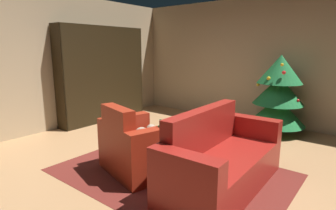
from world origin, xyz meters
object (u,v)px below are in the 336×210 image
object	(u,v)px
bookshelf_unit	(108,74)
coffee_table	(165,141)
book_stack_on_table	(164,137)
decorated_tree	(278,94)
couch_red	(221,161)
armchair_red	(137,148)
bottle_on_table	(161,134)

from	to	relation	value
bookshelf_unit	coffee_table	world-z (taller)	bookshelf_unit
bookshelf_unit	coffee_table	size ratio (longest dim) A/B	2.78
book_stack_on_table	decorated_tree	distance (m)	2.81
couch_red	coffee_table	size ratio (longest dim) A/B	2.41
armchair_red	coffee_table	distance (m)	0.39
armchair_red	decorated_tree	size ratio (longest dim) A/B	0.75
bottle_on_table	armchair_red	bearing A→B (deg)	-176.86
bookshelf_unit	bottle_on_table	bearing A→B (deg)	-28.80
armchair_red	couch_red	distance (m)	1.13
bookshelf_unit	book_stack_on_table	world-z (taller)	bookshelf_unit
decorated_tree	armchair_red	bearing A→B (deg)	-107.86
couch_red	decorated_tree	bearing A→B (deg)	93.21
bookshelf_unit	book_stack_on_table	xyz separation A→B (m)	(2.82, -1.44, -0.54)
coffee_table	book_stack_on_table	distance (m)	0.09
bookshelf_unit	decorated_tree	distance (m)	3.67
coffee_table	decorated_tree	bearing A→B (deg)	76.82
couch_red	book_stack_on_table	size ratio (longest dim) A/B	9.54
decorated_tree	coffee_table	bearing A→B (deg)	-103.18
armchair_red	coffee_table	world-z (taller)	armchair_red
armchair_red	decorated_tree	distance (m)	3.09
book_stack_on_table	bottle_on_table	world-z (taller)	bottle_on_table
bookshelf_unit	couch_red	size ratio (longest dim) A/B	1.15
coffee_table	decorated_tree	world-z (taller)	decorated_tree
armchair_red	book_stack_on_table	size ratio (longest dim) A/B	5.78
couch_red	book_stack_on_table	bearing A→B (deg)	-168.56
armchair_red	bottle_on_table	world-z (taller)	armchair_red
book_stack_on_table	armchair_red	bearing A→B (deg)	-152.76
bookshelf_unit	couch_red	world-z (taller)	bookshelf_unit
couch_red	book_stack_on_table	world-z (taller)	couch_red
bottle_on_table	decorated_tree	world-z (taller)	decorated_tree
coffee_table	bookshelf_unit	bearing A→B (deg)	153.48
book_stack_on_table	bottle_on_table	bearing A→B (deg)	-65.24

